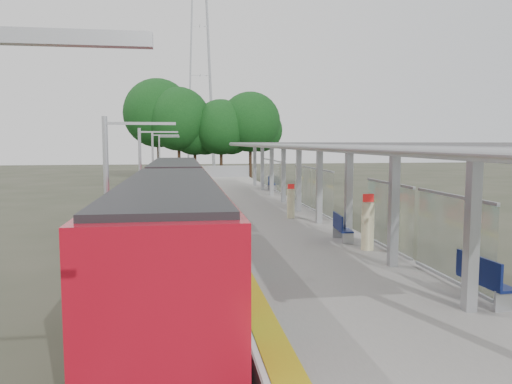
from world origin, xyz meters
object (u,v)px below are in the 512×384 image
litter_bin (291,198)px  info_pillar_far (291,203)px  train (174,205)px  bench_far (271,183)px  bench_near (483,278)px  info_pillar_near (368,226)px  bench_mid (341,227)px

litter_bin → info_pillar_far: bearing=-102.7°
train → info_pillar_far: (5.56, 2.63, -0.33)m
info_pillar_far → litter_bin: (0.98, 4.32, -0.26)m
train → bench_far: train is taller
bench_near → info_pillar_near: size_ratio=0.84×
info_pillar_near → info_pillar_far: info_pillar_near is taller
bench_far → info_pillar_far: bearing=-83.2°
info_pillar_far → litter_bin: size_ratio=1.80×
bench_near → bench_mid: 7.46m
bench_near → info_pillar_far: bearing=93.6°
bench_near → bench_far: 27.19m
bench_mid → bench_near: bearing=-77.6°
info_pillar_far → litter_bin: bearing=77.2°
bench_near → bench_mid: (-0.93, 7.40, -0.04)m
bench_near → litter_bin: bench_near is taller
train → info_pillar_near: bearing=-35.8°
bench_far → litter_bin: size_ratio=1.84×
train → bench_mid: (6.17, -3.16, -0.52)m
info_pillar_far → info_pillar_near: bearing=-82.1°
bench_near → info_pillar_near: 5.83m
bench_near → info_pillar_far: size_ratio=0.98×
info_pillar_near → info_pillar_far: size_ratio=1.16×
bench_near → litter_bin: bearing=88.8°
bench_far → info_pillar_far: (-1.54, -13.99, 0.13)m
info_pillar_far → bench_near: bearing=-83.4°
bench_mid → info_pillar_far: 5.83m
bench_mid → bench_far: 19.81m
info_pillar_far → litter_bin: 4.44m
bench_mid → litter_bin: bearing=93.1°
train → info_pillar_far: 6.16m
train → bench_near: (7.10, -10.57, -0.48)m
train → info_pillar_far: size_ratio=16.66×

